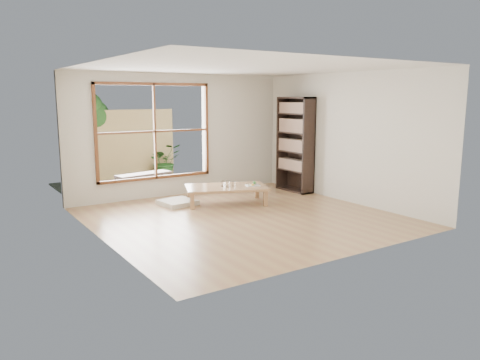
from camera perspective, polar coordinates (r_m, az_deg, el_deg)
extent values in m
plane|color=#A78353|center=(8.33, 0.36, -4.58)|extent=(5.00, 5.00, 0.00)
cube|color=#A97A52|center=(9.35, -1.69, -0.92)|extent=(1.82, 1.44, 0.05)
cube|color=#A97A52|center=(8.93, -5.86, -2.63)|extent=(0.10, 0.10, 0.30)
cube|color=#A97A52|center=(9.65, -6.26, -1.68)|extent=(0.10, 0.10, 0.30)
cube|color=#A97A52|center=(9.17, 3.13, -2.26)|extent=(0.10, 0.10, 0.30)
cube|color=#A97A52|center=(9.87, 2.08, -1.36)|extent=(0.10, 0.10, 0.30)
cube|color=silver|center=(9.37, -7.64, -2.72)|extent=(0.70, 0.70, 0.09)
cube|color=black|center=(10.59, 6.74, 4.31)|extent=(0.34, 0.95, 2.11)
cylinder|color=silver|center=(9.26, -1.46, -0.45)|extent=(0.07, 0.07, 0.13)
cylinder|color=silver|center=(9.38, -0.78, -0.43)|extent=(0.06, 0.06, 0.09)
cylinder|color=silver|center=(9.49, -2.01, -0.32)|extent=(0.07, 0.07, 0.09)
cylinder|color=silver|center=(9.34, -2.14, -0.50)|extent=(0.07, 0.07, 0.09)
cube|color=white|center=(9.39, 1.57, -0.66)|extent=(0.31, 0.25, 0.02)
sphere|color=#37742E|center=(9.45, 1.77, -0.33)|extent=(0.07, 0.07, 0.07)
cube|color=gold|center=(9.34, 1.56, -0.59)|extent=(0.06, 0.05, 0.02)
cube|color=beige|center=(9.37, 1.13, -0.56)|extent=(0.07, 0.06, 0.02)
cylinder|color=silver|center=(9.36, 1.91, -0.61)|extent=(0.15, 0.05, 0.01)
cube|color=#352D27|center=(11.17, -12.44, -1.03)|extent=(2.80, 2.00, 0.05)
cube|color=black|center=(10.67, -11.66, 0.68)|extent=(1.32, 0.59, 0.05)
cube|color=black|center=(10.29, -14.00, -0.91)|extent=(0.07, 0.07, 0.35)
cube|color=black|center=(10.54, -14.79, -0.68)|extent=(0.07, 0.07, 0.35)
cube|color=black|center=(10.91, -8.56, -0.09)|extent=(0.07, 0.07, 0.35)
cube|color=black|center=(11.15, -9.42, 0.10)|extent=(0.07, 0.07, 0.35)
cube|color=tan|center=(11.97, -14.33, 3.99)|extent=(2.80, 0.06, 1.80)
imported|color=#285720|center=(12.17, -9.19, 2.26)|extent=(0.82, 0.71, 0.90)
imported|color=#285720|center=(11.21, -18.32, 1.46)|extent=(0.61, 0.53, 1.00)
cylinder|color=#4C3D2D|center=(12.06, -17.92, 3.38)|extent=(0.14, 0.14, 1.60)
sphere|color=#285720|center=(12.03, -17.59, 7.45)|extent=(0.84, 0.84, 0.84)
sphere|color=#285720|center=(12.05, -18.88, 6.42)|extent=(0.70, 0.70, 0.70)
sphere|color=#285720|center=(11.90, -17.94, 8.61)|extent=(0.64, 0.64, 0.64)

